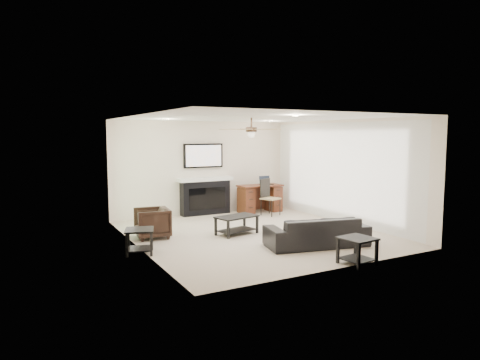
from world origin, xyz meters
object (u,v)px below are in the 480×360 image
(sofa, at_px, (317,231))
(fireplace_unit, at_px, (205,179))
(desk, at_px, (260,198))
(armchair, at_px, (152,223))
(coffee_table, at_px, (237,225))

(sofa, height_order, fireplace_unit, fireplace_unit)
(sofa, height_order, desk, desk)
(armchair, height_order, desk, desk)
(armchair, relative_size, coffee_table, 0.77)
(armchair, bearing_deg, sofa, 56.84)
(fireplace_unit, height_order, desk, fireplace_unit)
(desk, bearing_deg, sofa, -104.11)
(sofa, bearing_deg, coffee_table, -47.97)
(sofa, xyz_separation_m, coffee_table, (-0.90, 1.60, -0.09))
(fireplace_unit, relative_size, desk, 1.57)
(coffee_table, distance_m, desk, 2.75)
(armchair, distance_m, fireplace_unit, 2.86)
(sofa, distance_m, armchair, 3.37)
(fireplace_unit, distance_m, desk, 1.63)
(sofa, xyz_separation_m, fireplace_unit, (-0.55, 4.04, 0.67))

